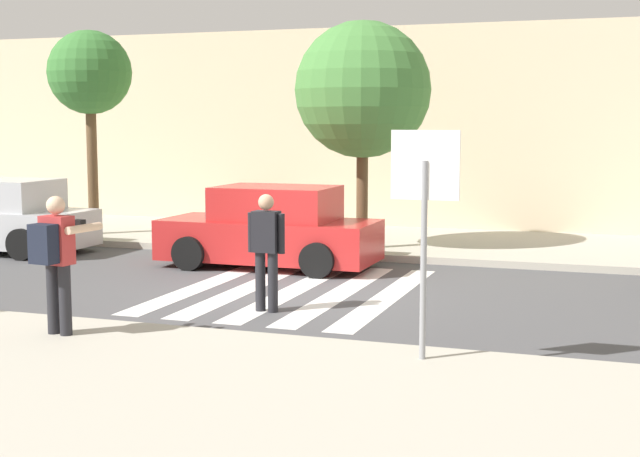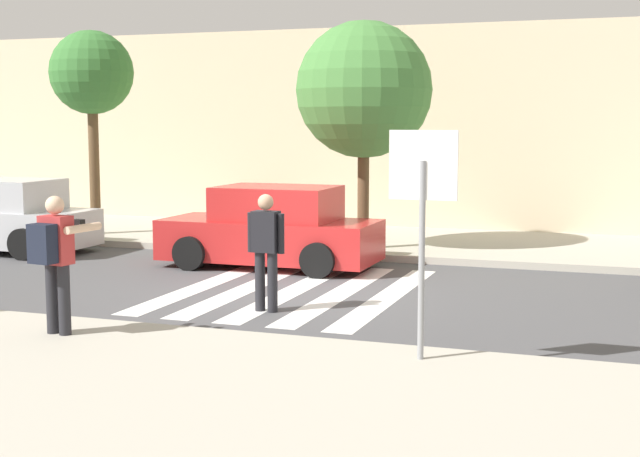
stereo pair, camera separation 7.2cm
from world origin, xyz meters
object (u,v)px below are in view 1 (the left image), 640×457
(photographer_with_backpack, at_px, (56,253))
(stop_sign, at_px, (425,193))
(street_tree_west, at_px, (90,75))
(pedestrian_crossing, at_px, (266,246))
(parked_car_red, at_px, (271,229))
(street_tree_center, at_px, (363,90))

(photographer_with_backpack, bearing_deg, stop_sign, 4.79)
(street_tree_west, bearing_deg, pedestrian_crossing, -41.29)
(photographer_with_backpack, xyz_separation_m, street_tree_west, (-5.22, 8.75, 2.67))
(street_tree_west, bearing_deg, photographer_with_backpack, -59.17)
(stop_sign, distance_m, street_tree_west, 12.98)
(stop_sign, bearing_deg, parked_car_red, 125.34)
(street_tree_center, bearing_deg, photographer_with_backpack, -99.47)
(parked_car_red, bearing_deg, pedestrian_crossing, -68.76)
(pedestrian_crossing, distance_m, street_tree_center, 6.29)
(street_tree_west, bearing_deg, street_tree_center, -2.31)
(pedestrian_crossing, xyz_separation_m, street_tree_west, (-6.90, 6.06, 2.86))
(parked_car_red, distance_m, street_tree_center, 3.58)
(stop_sign, height_order, parked_car_red, stop_sign)
(pedestrian_crossing, relative_size, parked_car_red, 0.42)
(pedestrian_crossing, bearing_deg, street_tree_center, 92.56)
(stop_sign, xyz_separation_m, parked_car_red, (-4.29, 6.05, -1.26))
(photographer_with_backpack, bearing_deg, pedestrian_crossing, 58.13)
(stop_sign, bearing_deg, photographer_with_backpack, -175.21)
(photographer_with_backpack, height_order, pedestrian_crossing, photographer_with_backpack)
(pedestrian_crossing, relative_size, street_tree_center, 0.37)
(stop_sign, height_order, street_tree_center, street_tree_center)
(stop_sign, xyz_separation_m, street_tree_center, (-3.10, 8.11, 1.41))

